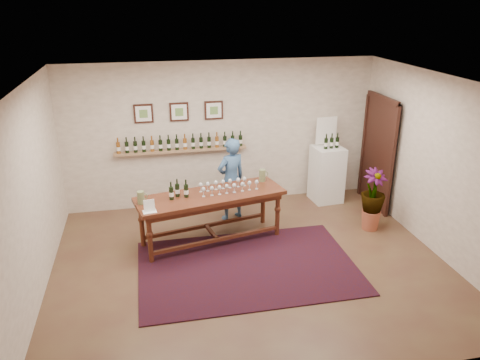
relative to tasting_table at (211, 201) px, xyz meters
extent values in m
plane|color=#522E24|center=(0.48, -0.88, -0.73)|extent=(6.00, 6.00, 0.00)
plane|color=silver|center=(0.48, 1.62, 0.67)|extent=(6.00, 0.00, 6.00)
plane|color=silver|center=(0.48, -3.38, 0.67)|extent=(6.00, 0.00, 6.00)
plane|color=silver|center=(-2.52, -0.88, 0.67)|extent=(0.00, 5.00, 5.00)
plane|color=silver|center=(3.48, -0.88, 0.67)|extent=(0.00, 5.00, 5.00)
plane|color=silver|center=(0.48, -0.88, 2.07)|extent=(6.00, 6.00, 0.00)
cube|color=#A07E57|center=(-0.32, 1.53, 0.42)|extent=(2.50, 0.16, 0.04)
cube|color=black|center=(3.42, 0.82, 0.32)|extent=(0.10, 1.00, 2.10)
cube|color=black|center=(3.37, 0.82, 0.32)|extent=(0.04, 1.12, 2.22)
cube|color=black|center=(-0.97, 1.60, 1.15)|extent=(0.35, 0.03, 0.35)
cube|color=white|center=(-0.97, 1.58, 1.15)|extent=(0.28, 0.01, 0.28)
cube|color=#679148|center=(-0.97, 1.58, 1.15)|extent=(0.15, 0.00, 0.15)
cube|color=black|center=(-0.32, 1.60, 1.15)|extent=(0.35, 0.03, 0.35)
cube|color=white|center=(-0.32, 1.58, 1.15)|extent=(0.28, 0.01, 0.28)
cube|color=#679148|center=(-0.32, 1.58, 1.15)|extent=(0.15, 0.00, 0.15)
cube|color=black|center=(0.33, 1.60, 1.15)|extent=(0.35, 0.03, 0.35)
cube|color=white|center=(0.33, 1.58, 1.15)|extent=(0.28, 0.01, 0.28)
cube|color=#679148|center=(0.33, 1.58, 1.15)|extent=(0.15, 0.00, 0.15)
cube|color=#410E0B|center=(0.41, -0.95, -0.72)|extent=(3.30, 2.21, 0.02)
cube|color=#471B11|center=(0.00, 0.00, 0.10)|extent=(2.54, 1.26, 0.07)
cube|color=#471B11|center=(0.00, 0.00, 0.02)|extent=(2.38, 1.11, 0.11)
cylinder|color=#471B11|center=(-1.02, -0.50, -0.33)|extent=(0.09, 0.09, 0.80)
cylinder|color=#471B11|center=(1.14, -0.04, -0.33)|extent=(0.09, 0.09, 0.80)
cylinder|color=#471B11|center=(-1.14, 0.04, -0.33)|extent=(0.09, 0.09, 0.80)
cylinder|color=#471B11|center=(1.02, 0.50, -0.33)|extent=(0.09, 0.09, 0.80)
cube|color=#471B11|center=(0.06, -0.27, -0.58)|extent=(2.18, 0.51, 0.06)
cube|color=#471B11|center=(-0.06, 0.27, -0.58)|extent=(2.18, 0.51, 0.06)
cube|color=#471B11|center=(0.00, 0.00, -0.58)|extent=(0.17, 0.55, 0.06)
cube|color=white|center=(-1.00, -0.46, 0.22)|extent=(0.22, 0.17, 0.18)
cube|color=white|center=(2.53, 1.22, -0.17)|extent=(0.60, 0.60, 1.12)
cube|color=white|center=(2.53, 1.40, 0.68)|extent=(0.43, 0.06, 0.59)
cone|color=#A55037|center=(2.83, -0.15, -0.56)|extent=(0.33, 0.33, 0.35)
imported|color=#1D3415|center=(2.83, -0.15, -0.07)|extent=(0.59, 0.59, 0.61)
imported|color=#395C87|center=(0.50, 0.79, 0.04)|extent=(0.66, 0.56, 1.55)
camera|label=1|loc=(-0.98, -6.97, 3.14)|focal=35.00mm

